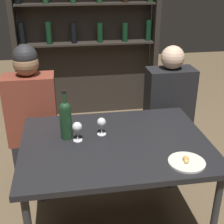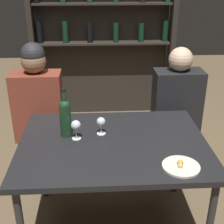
# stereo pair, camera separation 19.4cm
# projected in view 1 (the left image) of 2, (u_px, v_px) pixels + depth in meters

# --- Properties ---
(dining_table) EXTENTS (1.22, 0.91, 0.74)m
(dining_table) POSITION_uv_depth(u_px,v_px,m) (115.00, 150.00, 2.06)
(dining_table) COLOR black
(dining_table) RESTS_ON ground_plane
(wine_rack_wall) EXTENTS (1.73, 0.21, 2.12)m
(wine_rack_wall) POSITION_uv_depth(u_px,v_px,m) (87.00, 29.00, 3.71)
(wine_rack_wall) COLOR #28231E
(wine_rack_wall) RESTS_ON ground_plane
(wine_bottle) EXTENTS (0.08, 0.08, 0.33)m
(wine_bottle) POSITION_uv_depth(u_px,v_px,m) (66.00, 118.00, 2.02)
(wine_bottle) COLOR #19381E
(wine_bottle) RESTS_ON dining_table
(wine_glass_0) EXTENTS (0.06, 0.06, 0.13)m
(wine_glass_0) POSITION_uv_depth(u_px,v_px,m) (77.00, 128.00, 2.00)
(wine_glass_0) COLOR silver
(wine_glass_0) RESTS_ON dining_table
(wine_glass_1) EXTENTS (0.06, 0.06, 0.12)m
(wine_glass_1) POSITION_uv_depth(u_px,v_px,m) (101.00, 123.00, 2.08)
(wine_glass_1) COLOR silver
(wine_glass_1) RESTS_ON dining_table
(food_plate_0) EXTENTS (0.22, 0.22, 0.04)m
(food_plate_0) POSITION_uv_depth(u_px,v_px,m) (187.00, 162.00, 1.80)
(food_plate_0) COLOR silver
(food_plate_0) RESTS_ON dining_table
(seated_person_left) EXTENTS (0.40, 0.22, 1.26)m
(seated_person_left) POSITION_uv_depth(u_px,v_px,m) (33.00, 124.00, 2.55)
(seated_person_left) COLOR #26262B
(seated_person_left) RESTS_ON ground_plane
(seated_person_right) EXTENTS (0.40, 0.22, 1.21)m
(seated_person_right) POSITION_uv_depth(u_px,v_px,m) (168.00, 118.00, 2.74)
(seated_person_right) COLOR #26262B
(seated_person_right) RESTS_ON ground_plane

